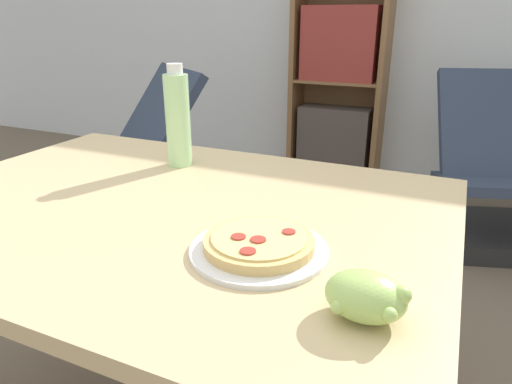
# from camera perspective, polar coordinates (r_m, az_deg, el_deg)

# --- Properties ---
(dining_table) EXTENTS (1.32, 0.95, 0.73)m
(dining_table) POSITION_cam_1_polar(r_m,az_deg,el_deg) (1.15, -11.00, -5.32)
(dining_table) COLOR #D1B27F
(dining_table) RESTS_ON ground_plane
(pizza_on_plate) EXTENTS (0.26, 0.26, 0.04)m
(pizza_on_plate) POSITION_cam_1_polar(r_m,az_deg,el_deg) (0.86, 0.37, -6.70)
(pizza_on_plate) COLOR white
(pizza_on_plate) RESTS_ON dining_table
(grape_bunch) EXTENTS (0.12, 0.10, 0.07)m
(grape_bunch) POSITION_cam_1_polar(r_m,az_deg,el_deg) (0.70, 13.62, -12.55)
(grape_bunch) COLOR #A8CC66
(grape_bunch) RESTS_ON dining_table
(drink_bottle) EXTENTS (0.07, 0.07, 0.29)m
(drink_bottle) POSITION_cam_1_polar(r_m,az_deg,el_deg) (1.36, -9.75, 8.98)
(drink_bottle) COLOR #B7EAA3
(drink_bottle) RESTS_ON dining_table
(lounge_chair_near) EXTENTS (0.95, 1.01, 0.88)m
(lounge_chair_near) POSITION_cam_1_polar(r_m,az_deg,el_deg) (2.76, -15.28, 2.11)
(lounge_chair_near) COLOR black
(lounge_chair_near) RESTS_ON ground_plane
(lounge_chair_far) EXTENTS (0.85, 0.93, 0.88)m
(lounge_chair_far) POSITION_cam_1_polar(r_m,az_deg,el_deg) (2.75, 28.63, 0.16)
(lounge_chair_far) COLOR black
(lounge_chair_far) RESTS_ON ground_plane
(bookshelf) EXTENTS (0.66, 0.29, 1.42)m
(bookshelf) POSITION_cam_1_polar(r_m,az_deg,el_deg) (3.43, 10.16, 12.47)
(bookshelf) COLOR brown
(bookshelf) RESTS_ON ground_plane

